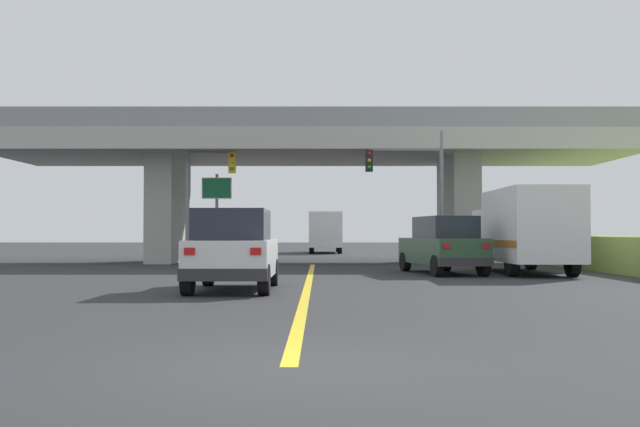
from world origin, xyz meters
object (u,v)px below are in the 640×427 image
(traffic_signal_nearside, at_px, (413,181))
(traffic_signal_farside, at_px, (199,184))
(suv_crossing, at_px, (439,245))
(semi_truck_distant, at_px, (322,232))
(box_truck, at_px, (521,229))
(highway_sign, at_px, (213,199))
(suv_lead, at_px, (230,250))

(traffic_signal_nearside, distance_m, traffic_signal_farside, 9.63)
(suv_crossing, bearing_deg, semi_truck_distant, 88.29)
(box_truck, xyz_separation_m, traffic_signal_nearside, (-3.07, 6.07, 2.16))
(traffic_signal_farside, xyz_separation_m, highway_sign, (0.50, 1.04, -0.63))
(suv_lead, height_order, semi_truck_distant, semi_truck_distant)
(traffic_signal_farside, bearing_deg, suv_lead, -78.00)
(traffic_signal_nearside, bearing_deg, box_truck, -63.13)
(box_truck, bearing_deg, traffic_signal_nearside, 116.87)
(suv_crossing, height_order, traffic_signal_farside, traffic_signal_farside)
(highway_sign, bearing_deg, semi_truck_distant, 74.99)
(traffic_signal_nearside, height_order, semi_truck_distant, traffic_signal_nearside)
(traffic_signal_farside, bearing_deg, traffic_signal_nearside, -5.92)
(traffic_signal_farside, relative_size, semi_truck_distant, 0.81)
(suv_lead, distance_m, highway_sign, 16.27)
(suv_lead, height_order, box_truck, box_truck)
(box_truck, height_order, highway_sign, highway_sign)
(semi_truck_distant, bearing_deg, traffic_signal_farside, -105.57)
(traffic_signal_farside, bearing_deg, suv_crossing, -37.16)
(suv_crossing, height_order, box_truck, box_truck)
(box_truck, bearing_deg, suv_crossing, -174.82)
(box_truck, xyz_separation_m, semi_truck_distant, (-6.93, 27.58, -0.01))
(suv_crossing, bearing_deg, traffic_signal_farside, 133.06)
(suv_crossing, height_order, highway_sign, highway_sign)
(box_truck, bearing_deg, suv_lead, -140.48)
(suv_crossing, xyz_separation_m, traffic_signal_farside, (-9.67, 7.33, 2.66))
(box_truck, xyz_separation_m, highway_sign, (-12.15, 8.10, 1.46))
(traffic_signal_nearside, xyz_separation_m, semi_truck_distant, (-3.86, 21.51, -2.16))
(traffic_signal_farside, xyz_separation_m, semi_truck_distant, (5.72, 20.52, -2.11))
(traffic_signal_nearside, height_order, highway_sign, traffic_signal_nearside)
(traffic_signal_nearside, bearing_deg, semi_truck_distant, 100.16)
(box_truck, distance_m, traffic_signal_farside, 14.64)
(highway_sign, distance_m, semi_truck_distant, 20.22)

